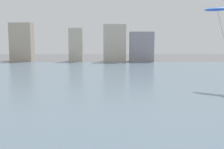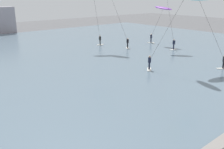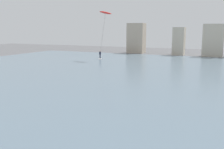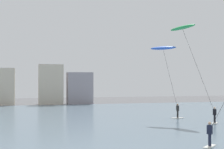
{
  "view_description": "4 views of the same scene",
  "coord_description": "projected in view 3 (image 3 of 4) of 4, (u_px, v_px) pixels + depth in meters",
  "views": [
    {
      "loc": [
        -0.4,
        -0.15,
        5.47
      ],
      "look_at": [
        -0.28,
        14.11,
        3.53
      ],
      "focal_mm": 48.76,
      "sensor_mm": 36.0,
      "label": 1
    },
    {
      "loc": [
        -13.55,
        -1.14,
        8.44
      ],
      "look_at": [
        -2.81,
        11.36,
        3.23
      ],
      "focal_mm": 40.86,
      "sensor_mm": 36.0,
      "label": 2
    },
    {
      "loc": [
        4.28,
        -3.13,
        6.09
      ],
      "look_at": [
        -1.93,
        10.55,
        3.46
      ],
      "focal_mm": 41.95,
      "sensor_mm": 36.0,
      "label": 3
    },
    {
      "loc": [
        -3.57,
        -2.62,
        4.57
      ],
      "look_at": [
        0.6,
        13.95,
        4.8
      ],
      "focal_mm": 54.41,
      "sensor_mm": 36.0,
      "label": 4
    }
  ],
  "objects": [
    {
      "name": "water_bay",
      "position": [
        192.0,
        77.0,
        33.19
      ],
      "size": [
        84.0,
        52.0,
        0.1
      ],
      "primitive_type": "cube",
      "color": "slate",
      "rests_on": "ground"
    },
    {
      "name": "far_shore_buildings",
      "position": [
        186.0,
        41.0,
        60.29
      ],
      "size": [
        27.87,
        4.39,
        7.5
      ],
      "color": "#B7A893",
      "rests_on": "ground"
    },
    {
      "name": "kitesurfer_red",
      "position": [
        105.0,
        18.0,
        50.34
      ],
      "size": [
        3.49,
        2.22,
        9.55
      ],
      "color": "silver",
      "rests_on": "water_bay"
    }
  ]
}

